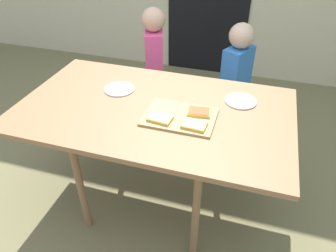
{
  "coord_description": "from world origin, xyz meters",
  "views": [
    {
      "loc": [
        0.53,
        -1.46,
        1.73
      ],
      "look_at": [
        0.08,
        0.0,
        0.64
      ],
      "focal_mm": 34.22,
      "sensor_mm": 36.0,
      "label": 1
    }
  ],
  "objects_px": {
    "child_left": "(154,62)",
    "child_right": "(236,78)",
    "pizza_slice_near_left": "(160,118)",
    "plate_white_right": "(241,101)",
    "pizza_slice_near_right": "(194,125)",
    "cutting_board": "(180,117)",
    "plate_white_left": "(119,89)",
    "pizza_slice_far_right": "(199,112)",
    "dining_table": "(154,115)"
  },
  "relations": [
    {
      "from": "plate_white_right",
      "to": "child_right",
      "type": "relative_size",
      "value": 0.18
    },
    {
      "from": "child_left",
      "to": "child_right",
      "type": "xyz_separation_m",
      "value": [
        0.67,
        -0.02,
        -0.03
      ]
    },
    {
      "from": "plate_white_right",
      "to": "child_left",
      "type": "distance_m",
      "value": 1.0
    },
    {
      "from": "pizza_slice_near_left",
      "to": "plate_white_right",
      "type": "height_order",
      "value": "pizza_slice_near_left"
    },
    {
      "from": "pizza_slice_near_right",
      "to": "plate_white_left",
      "type": "distance_m",
      "value": 0.6
    },
    {
      "from": "cutting_board",
      "to": "plate_white_left",
      "type": "height_order",
      "value": "cutting_board"
    },
    {
      "from": "dining_table",
      "to": "plate_white_right",
      "type": "xyz_separation_m",
      "value": [
        0.47,
        0.21,
        0.06
      ]
    },
    {
      "from": "pizza_slice_near_left",
      "to": "pizza_slice_near_right",
      "type": "bearing_deg",
      "value": -1.95
    },
    {
      "from": "child_left",
      "to": "child_right",
      "type": "relative_size",
      "value": 1.05
    },
    {
      "from": "pizza_slice_far_right",
      "to": "plate_white_right",
      "type": "relative_size",
      "value": 0.74
    },
    {
      "from": "pizza_slice_far_right",
      "to": "pizza_slice_near_left",
      "type": "height_order",
      "value": "same"
    },
    {
      "from": "pizza_slice_far_right",
      "to": "child_right",
      "type": "bearing_deg",
      "value": 81.86
    },
    {
      "from": "pizza_slice_near_right",
      "to": "child_right",
      "type": "xyz_separation_m",
      "value": [
        0.11,
        0.95,
        -0.17
      ]
    },
    {
      "from": "dining_table",
      "to": "child_right",
      "type": "xyz_separation_m",
      "value": [
        0.38,
        0.82,
        -0.1
      ]
    },
    {
      "from": "pizza_slice_near_left",
      "to": "child_right",
      "type": "bearing_deg",
      "value": 72.26
    },
    {
      "from": "pizza_slice_far_right",
      "to": "pizza_slice_near_right",
      "type": "relative_size",
      "value": 1.03
    },
    {
      "from": "dining_table",
      "to": "pizza_slice_near_left",
      "type": "bearing_deg",
      "value": -56.88
    },
    {
      "from": "pizza_slice_near_left",
      "to": "plate_white_left",
      "type": "height_order",
      "value": "pizza_slice_near_left"
    },
    {
      "from": "plate_white_left",
      "to": "child_right",
      "type": "xyz_separation_m",
      "value": [
        0.66,
        0.69,
        -0.16
      ]
    },
    {
      "from": "pizza_slice_near_left",
      "to": "plate_white_left",
      "type": "bearing_deg",
      "value": 144.39
    },
    {
      "from": "plate_white_right",
      "to": "child_right",
      "type": "distance_m",
      "value": 0.64
    },
    {
      "from": "pizza_slice_near_right",
      "to": "plate_white_right",
      "type": "distance_m",
      "value": 0.39
    },
    {
      "from": "pizza_slice_near_left",
      "to": "pizza_slice_far_right",
      "type": "bearing_deg",
      "value": 33.27
    },
    {
      "from": "pizza_slice_near_right",
      "to": "child_right",
      "type": "relative_size",
      "value": 0.13
    },
    {
      "from": "pizza_slice_far_right",
      "to": "pizza_slice_near_right",
      "type": "xyz_separation_m",
      "value": [
        0.0,
        -0.13,
        0.0
      ]
    },
    {
      "from": "pizza_slice_near_left",
      "to": "pizza_slice_near_right",
      "type": "xyz_separation_m",
      "value": [
        0.19,
        -0.01,
        0.0
      ]
    },
    {
      "from": "pizza_slice_near_right",
      "to": "plate_white_right",
      "type": "xyz_separation_m",
      "value": [
        0.2,
        0.34,
        -0.02
      ]
    },
    {
      "from": "cutting_board",
      "to": "child_left",
      "type": "height_order",
      "value": "child_left"
    },
    {
      "from": "child_left",
      "to": "dining_table",
      "type": "bearing_deg",
      "value": -70.9
    },
    {
      "from": "plate_white_right",
      "to": "plate_white_left",
      "type": "relative_size",
      "value": 1.0
    },
    {
      "from": "dining_table",
      "to": "child_left",
      "type": "xyz_separation_m",
      "value": [
        -0.29,
        0.85,
        -0.07
      ]
    },
    {
      "from": "dining_table",
      "to": "plate_white_right",
      "type": "bearing_deg",
      "value": 24.3
    },
    {
      "from": "plate_white_right",
      "to": "pizza_slice_far_right",
      "type": "bearing_deg",
      "value": -134.22
    },
    {
      "from": "pizza_slice_near_right",
      "to": "plate_white_left",
      "type": "xyz_separation_m",
      "value": [
        -0.54,
        0.26,
        -0.02
      ]
    },
    {
      "from": "pizza_slice_near_right",
      "to": "child_left",
      "type": "height_order",
      "value": "child_left"
    },
    {
      "from": "child_left",
      "to": "pizza_slice_near_right",
      "type": "bearing_deg",
      "value": -60.11
    },
    {
      "from": "plate_white_left",
      "to": "child_left",
      "type": "xyz_separation_m",
      "value": [
        -0.02,
        0.72,
        -0.13
      ]
    },
    {
      "from": "pizza_slice_near_left",
      "to": "plate_white_right",
      "type": "distance_m",
      "value": 0.51
    },
    {
      "from": "child_right",
      "to": "child_left",
      "type": "bearing_deg",
      "value": 177.93
    },
    {
      "from": "cutting_board",
      "to": "pizza_slice_far_right",
      "type": "height_order",
      "value": "pizza_slice_far_right"
    },
    {
      "from": "pizza_slice_near_left",
      "to": "child_right",
      "type": "distance_m",
      "value": 1.01
    },
    {
      "from": "plate_white_left",
      "to": "child_right",
      "type": "distance_m",
      "value": 0.97
    },
    {
      "from": "dining_table",
      "to": "pizza_slice_near_right",
      "type": "xyz_separation_m",
      "value": [
        0.27,
        -0.13,
        0.08
      ]
    },
    {
      "from": "cutting_board",
      "to": "plate_white_right",
      "type": "xyz_separation_m",
      "value": [
        0.3,
        0.27,
        -0.0
      ]
    },
    {
      "from": "plate_white_right",
      "to": "plate_white_left",
      "type": "height_order",
      "value": "same"
    },
    {
      "from": "child_right",
      "to": "pizza_slice_near_left",
      "type": "bearing_deg",
      "value": -107.74
    },
    {
      "from": "pizza_slice_far_right",
      "to": "child_left",
      "type": "bearing_deg",
      "value": 123.28
    },
    {
      "from": "child_right",
      "to": "pizza_slice_far_right",
      "type": "bearing_deg",
      "value": -98.14
    },
    {
      "from": "child_left",
      "to": "child_right",
      "type": "bearing_deg",
      "value": -2.07
    },
    {
      "from": "pizza_slice_far_right",
      "to": "plate_white_left",
      "type": "xyz_separation_m",
      "value": [
        -0.54,
        0.13,
        -0.02
      ]
    }
  ]
}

